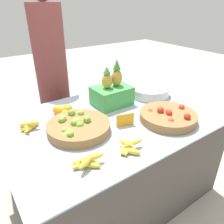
{
  "coord_description": "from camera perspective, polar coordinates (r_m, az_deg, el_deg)",
  "views": [
    {
      "loc": [
        -0.84,
        -1.19,
        1.56
      ],
      "look_at": [
        0.0,
        0.0,
        0.8
      ],
      "focal_mm": 35.0,
      "sensor_mm": 36.0,
      "label": 1
    }
  ],
  "objects": [
    {
      "name": "produce_crate",
      "position": [
        1.83,
        -0.02,
        5.14
      ],
      "size": [
        0.31,
        0.24,
        0.38
      ],
      "color": "green",
      "rests_on": "market_table"
    },
    {
      "name": "banana_bunch_middle_right",
      "position": [
        1.62,
        -20.79,
        -3.36
      ],
      "size": [
        0.16,
        0.17,
        0.06
      ],
      "color": "gold",
      "rests_on": "market_table"
    },
    {
      "name": "market_table",
      "position": [
        1.87,
        0.0,
        -11.63
      ],
      "size": [
        1.6,
        1.1,
        0.75
      ],
      "color": "#4C4742",
      "rests_on": "ground_plane"
    },
    {
      "name": "vendor_person",
      "position": [
        2.33,
        -15.1,
        7.41
      ],
      "size": [
        0.31,
        0.31,
        1.7
      ],
      "color": "brown",
      "rests_on": "ground_plane"
    },
    {
      "name": "metal_bowl",
      "position": [
        2.07,
        9.7,
        5.46
      ],
      "size": [
        0.37,
        0.37,
        0.08
      ],
      "color": "silver",
      "rests_on": "market_table"
    },
    {
      "name": "price_sign",
      "position": [
        1.54,
        3.47,
        -2.09
      ],
      "size": [
        0.13,
        0.04,
        0.09
      ],
      "rotation": [
        0.0,
        0.0,
        -0.28
      ],
      "color": "orange",
      "rests_on": "market_table"
    },
    {
      "name": "tomato_basket",
      "position": [
        1.66,
        14.42,
        -1.15
      ],
      "size": [
        0.42,
        0.42,
        0.11
      ],
      "color": "olive",
      "rests_on": "market_table"
    },
    {
      "name": "ground_plane",
      "position": [
        2.13,
        0.0,
        -19.51
      ],
      "size": [
        12.0,
        12.0,
        0.0
      ],
      "primitive_type": "plane",
      "color": "#ADA599"
    },
    {
      "name": "banana_bunch_front_center",
      "position": [
        1.21,
        -6.49,
        -12.83
      ],
      "size": [
        0.19,
        0.14,
        0.06
      ],
      "color": "gold",
      "rests_on": "market_table"
    },
    {
      "name": "lime_bowl",
      "position": [
        1.49,
        -8.85,
        -3.84
      ],
      "size": [
        0.43,
        0.43,
        0.11
      ],
      "color": "olive",
      "rests_on": "market_table"
    },
    {
      "name": "banana_bunch_back_center",
      "position": [
        1.31,
        4.28,
        -9.07
      ],
      "size": [
        0.18,
        0.17,
        0.06
      ],
      "color": "gold",
      "rests_on": "market_table"
    },
    {
      "name": "orange_pile",
      "position": [
        1.72,
        -12.67,
        0.35
      ],
      "size": [
        0.15,
        0.15,
        0.08
      ],
      "color": "orange",
      "rests_on": "market_table"
    }
  ]
}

